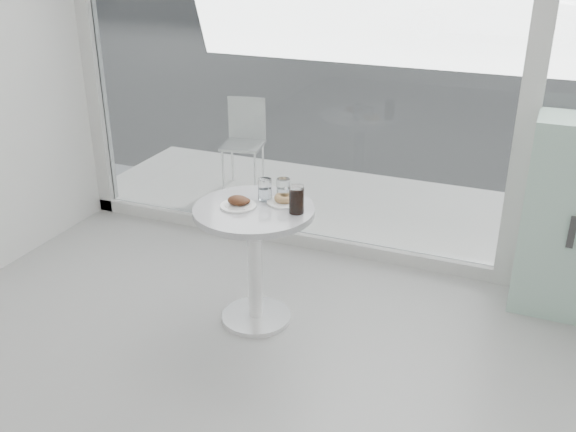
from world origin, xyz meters
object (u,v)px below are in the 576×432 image
at_px(main_table, 255,241).
at_px(mint_cabinet, 572,219).
at_px(water_tumbler_b, 283,190).
at_px(water_tumbler_a, 265,191).
at_px(cola_glass, 296,200).
at_px(patio_chair, 245,137).
at_px(plate_donut, 285,200).
at_px(plate_fritter, 239,203).
at_px(car_white, 491,2).

xyz_separation_m(main_table, mint_cabinet, (1.75, 0.88, 0.08)).
bearing_deg(water_tumbler_b, water_tumbler_a, -154.61).
height_order(main_table, water_tumbler_b, water_tumbler_b).
bearing_deg(main_table, cola_glass, 5.50).
bearing_deg(patio_chair, water_tumbler_a, -71.30).
height_order(plate_donut, water_tumbler_a, water_tumbler_a).
height_order(main_table, cola_glass, cola_glass).
bearing_deg(plate_fritter, plate_donut, 34.76).
bearing_deg(plate_fritter, water_tumbler_a, 57.53).
xyz_separation_m(water_tumbler_a, cola_glass, (0.25, -0.11, 0.02)).
distance_m(mint_cabinet, water_tumbler_a, 1.90).
relative_size(patio_chair, plate_fritter, 3.82).
height_order(mint_cabinet, plate_fritter, mint_cabinet).
bearing_deg(cola_glass, mint_cabinet, 29.83).
xyz_separation_m(mint_cabinet, water_tumbler_b, (-1.64, -0.70, 0.20)).
bearing_deg(patio_chair, plate_donut, -68.37).
relative_size(water_tumbler_a, water_tumbler_b, 1.00).
bearing_deg(patio_chair, mint_cabinet, -32.23).
bearing_deg(cola_glass, water_tumbler_b, 133.31).
bearing_deg(mint_cabinet, plate_donut, -154.43).
distance_m(main_table, mint_cabinet, 1.96).
distance_m(patio_chair, water_tumbler_a, 2.13).
relative_size(patio_chair, water_tumbler_a, 6.15).
distance_m(mint_cabinet, plate_donut, 1.78).
distance_m(plate_fritter, water_tumbler_b, 0.29).
relative_size(plate_donut, water_tumbler_a, 1.62).
relative_size(main_table, plate_donut, 3.59).
relative_size(main_table, patio_chair, 0.94).
xyz_separation_m(car_white, cola_glass, (0.29, -12.32, 0.07)).
height_order(plate_donut, water_tumbler_b, water_tumbler_b).
distance_m(patio_chair, cola_glass, 2.35).
distance_m(plate_donut, water_tumbler_b, 0.07).
bearing_deg(water_tumbler_b, mint_cabinet, 23.15).
bearing_deg(cola_glass, car_white, 91.36).
bearing_deg(water_tumbler_b, car_white, 90.69).
distance_m(main_table, patio_chair, 2.22).
xyz_separation_m(patio_chair, water_tumbler_b, (1.14, -1.79, 0.31)).
xyz_separation_m(main_table, water_tumbler_a, (0.01, 0.13, 0.28)).
relative_size(patio_chair, water_tumbler_b, 6.17).
bearing_deg(water_tumbler_a, patio_chair, 119.53).
bearing_deg(mint_cabinet, patio_chair, 159.32).
bearing_deg(main_table, mint_cabinet, 26.69).
height_order(car_white, plate_donut, car_white).
relative_size(car_white, cola_glass, 27.51).
distance_m(car_white, cola_glass, 12.32).
xyz_separation_m(main_table, water_tumbler_b, (0.11, 0.18, 0.28)).
height_order(patio_chair, plate_fritter, patio_chair).
height_order(car_white, plate_fritter, car_white).
bearing_deg(main_table, patio_chair, 117.56).
height_order(car_white, water_tumbler_a, car_white).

